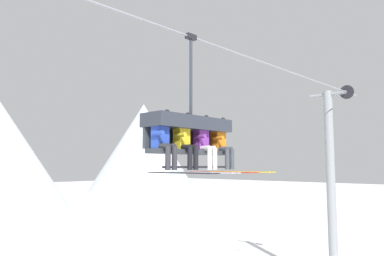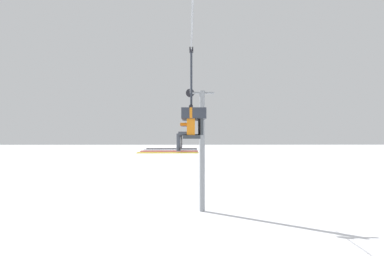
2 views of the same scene
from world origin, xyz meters
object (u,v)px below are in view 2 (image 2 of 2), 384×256
at_px(skier_blue, 187,129).
at_px(skier_yellow, 187,129).
at_px(skier_orange, 186,128).
at_px(skier_purple, 187,128).
at_px(chairlift_chair, 194,119).
at_px(lift_tower_near, 202,147).

bearing_deg(skier_blue, skier_yellow, 0.00).
distance_m(skier_blue, skier_orange, 1.87).
height_order(skier_yellow, skier_orange, same).
bearing_deg(skier_purple, skier_orange, 0.00).
relative_size(skier_purple, skier_orange, 1.00).
distance_m(chairlift_chair, skier_yellow, 0.47).
height_order(lift_tower_near, skier_purple, lift_tower_near).
relative_size(skier_yellow, skier_purple, 1.00).
height_order(chairlift_chair, skier_blue, chairlift_chair).
bearing_deg(skier_yellow, skier_blue, 180.00).
bearing_deg(skier_blue, skier_purple, 0.00).
height_order(lift_tower_near, chairlift_chair, lift_tower_near).
relative_size(skier_blue, skier_orange, 1.00).
height_order(skier_blue, skier_yellow, same).
relative_size(lift_tower_near, skier_purple, 4.77).
distance_m(chairlift_chair, skier_blue, 1.00).
distance_m(lift_tower_near, chairlift_chair, 10.72).
xyz_separation_m(skier_blue, skier_orange, (1.87, 0.00, 0.00)).
height_order(lift_tower_near, skier_blue, lift_tower_near).
height_order(skier_blue, skier_purple, same).
height_order(skier_purple, skier_orange, same).
relative_size(skier_blue, skier_yellow, 1.00).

